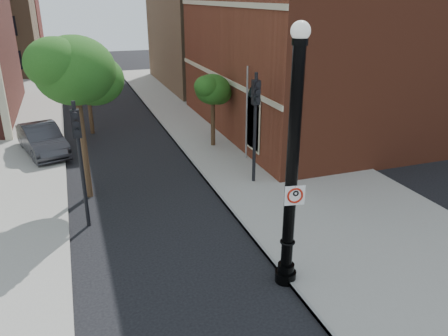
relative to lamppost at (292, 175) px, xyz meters
name	(u,v)px	position (x,y,z in m)	size (l,w,h in m)	color
ground	(217,287)	(-2.01, 0.40, -3.41)	(120.00, 120.00, 0.00)	black
sidewalk_right	(263,153)	(3.99, 10.40, -3.35)	(8.00, 60.00, 0.12)	gray
curb_edge	(192,162)	(0.04, 10.40, -3.34)	(0.10, 60.00, 0.14)	gray
brick_wall_building	(384,24)	(13.99, 14.40, 2.85)	(22.30, 16.30, 12.50)	brown
bg_building_tan_b	(274,6)	(13.99, 30.40, 3.59)	(22.00, 14.00, 14.00)	#826447
lamppost	(292,175)	(0.00, 0.00, 0.00)	(0.62, 0.62, 7.39)	black
no_parking_sign	(295,195)	(0.03, -0.18, -0.52)	(0.57, 0.13, 0.57)	white
parked_car	(42,140)	(-7.06, 14.41, -2.61)	(1.70, 4.87, 1.60)	#28282D
traffic_signal_left	(79,145)	(-5.30, 5.45, -0.26)	(0.29, 0.38, 4.68)	black
traffic_signal_right	(255,111)	(1.97, 6.99, -0.06)	(0.32, 0.41, 4.98)	black
utility_pole	(247,115)	(2.79, 9.90, -1.01)	(0.10, 0.10, 4.79)	#999999
street_tree_a	(76,72)	(-5.05, 8.12, 1.80)	(3.66, 3.31, 6.59)	#332214
street_tree_b	(85,60)	(-4.31, 17.46, 1.02)	(3.12, 2.82, 5.62)	#332214
street_tree_c	(213,90)	(1.88, 12.49, -0.22)	(2.25, 2.04, 4.06)	#332214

